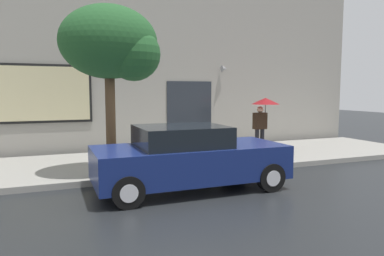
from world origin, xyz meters
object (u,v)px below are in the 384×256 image
at_px(parked_car, 189,158).
at_px(pedestrian_with_umbrella, 264,109).
at_px(street_tree, 114,45).
at_px(fire_hydrant, 231,149).

bearing_deg(parked_car, pedestrian_with_umbrella, 37.64).
height_order(pedestrian_with_umbrella, street_tree, street_tree).
relative_size(fire_hydrant, street_tree, 0.19).
xyz_separation_m(parked_car, pedestrian_with_umbrella, (3.91, 3.02, 0.90)).
distance_m(parked_car, fire_hydrant, 2.67).
bearing_deg(parked_car, fire_hydrant, 41.09).
bearing_deg(street_tree, parked_car, -50.77).
distance_m(parked_car, pedestrian_with_umbrella, 5.02).
bearing_deg(street_tree, pedestrian_with_umbrella, 14.60).
distance_m(fire_hydrant, street_tree, 4.38).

